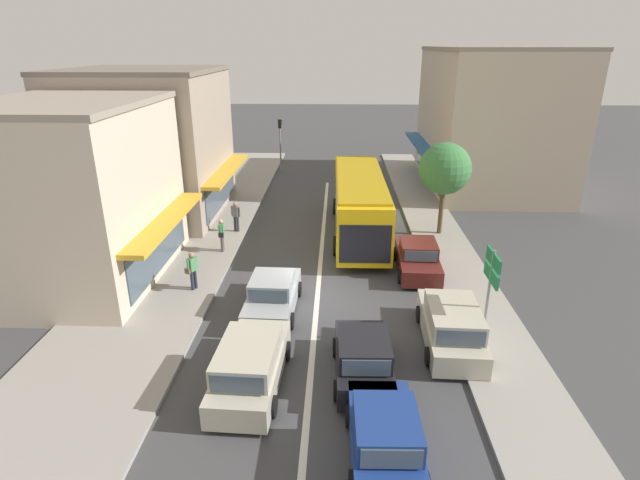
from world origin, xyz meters
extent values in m
plane|color=#3F3F42|center=(0.00, 0.00, 0.00)|extent=(140.00, 140.00, 0.00)
cube|color=silver|center=(0.00, 4.00, 0.00)|extent=(0.20, 28.00, 0.01)
cube|color=gray|center=(-6.80, 6.00, 0.07)|extent=(5.20, 44.00, 0.14)
cube|color=gray|center=(6.20, 6.00, 0.06)|extent=(2.80, 44.00, 0.12)
cube|color=beige|center=(-10.20, 1.44, 3.68)|extent=(6.56, 8.52, 7.37)
cube|color=gold|center=(-6.47, 1.44, 2.70)|extent=(1.10, 7.84, 0.20)
cube|color=#425160|center=(-6.89, 1.44, 1.40)|extent=(0.06, 6.82, 1.80)
cube|color=gray|center=(-10.20, 1.44, 7.49)|extent=(6.72, 8.52, 0.24)
cube|color=gray|center=(-10.20, 10.50, 4.08)|extent=(7.88, 9.00, 8.16)
cube|color=gold|center=(-5.81, 10.50, 2.70)|extent=(1.10, 8.28, 0.20)
cube|color=#425160|center=(-6.23, 10.50, 1.40)|extent=(0.06, 7.20, 1.80)
cube|color=#6E6358|center=(-10.20, 10.50, 8.28)|extent=(8.04, 9.00, 0.24)
cube|color=#B2A38E|center=(11.50, 18.06, 4.61)|extent=(8.25, 13.09, 9.23)
cube|color=#23568E|center=(6.93, 18.06, 2.70)|extent=(1.10, 12.04, 0.20)
cube|color=#425160|center=(7.35, 18.06, 1.40)|extent=(0.06, 10.47, 1.80)
cube|color=gray|center=(11.50, 18.06, 9.35)|extent=(8.41, 13.09, 0.24)
cube|color=yellow|center=(1.93, 7.37, 1.76)|extent=(2.63, 10.83, 2.70)
cube|color=#425160|center=(1.93, 7.37, 2.16)|extent=(2.67, 10.40, 0.90)
cube|color=black|center=(2.00, 1.94, 1.56)|extent=(2.25, 0.09, 1.76)
cube|color=#AF890F|center=(1.93, 7.37, 3.17)|extent=(2.50, 9.96, 0.12)
cylinder|color=black|center=(0.64, 10.71, 0.48)|extent=(0.27, 0.96, 0.96)
cylinder|color=black|center=(3.14, 10.74, 0.48)|extent=(0.27, 0.96, 0.96)
cylinder|color=black|center=(0.72, 4.39, 0.48)|extent=(0.27, 0.96, 0.96)
cylinder|color=black|center=(3.22, 4.42, 0.48)|extent=(0.27, 0.96, 0.96)
cube|color=black|center=(1.61, -5.18, 0.52)|extent=(1.72, 3.73, 0.76)
cube|color=black|center=(1.62, -5.48, 1.22)|extent=(1.56, 1.93, 0.64)
cube|color=#425160|center=(1.60, -4.52, 1.22)|extent=(1.40, 0.09, 0.54)
cube|color=#425160|center=(1.64, -6.45, 1.22)|extent=(1.37, 0.09, 0.51)
cylinder|color=black|center=(0.77, -4.09, 0.31)|extent=(0.19, 0.62, 0.62)
cylinder|color=black|center=(2.41, -4.06, 0.31)|extent=(0.19, 0.62, 0.62)
cylinder|color=black|center=(0.81, -6.31, 0.31)|extent=(0.19, 0.62, 0.62)
cylinder|color=black|center=(2.45, -6.28, 0.31)|extent=(0.19, 0.62, 0.62)
cube|color=navy|center=(2.00, -8.45, 0.52)|extent=(1.72, 3.73, 0.76)
cube|color=navy|center=(2.00, -8.75, 1.22)|extent=(1.56, 1.93, 0.64)
cube|color=#425160|center=(1.98, -7.78, 1.22)|extent=(1.40, 0.09, 0.54)
cube|color=#425160|center=(2.02, -9.72, 1.22)|extent=(1.37, 0.09, 0.51)
cylinder|color=black|center=(1.15, -7.35, 0.31)|extent=(0.19, 0.62, 0.62)
cylinder|color=black|center=(2.79, -7.32, 0.31)|extent=(0.19, 0.62, 0.62)
cube|color=#B7B29E|center=(-1.76, -5.67, 0.52)|extent=(1.96, 4.57, 0.76)
cube|color=#B7B29E|center=(-1.77, -6.02, 1.24)|extent=(1.75, 2.67, 0.68)
cube|color=#425160|center=(-1.71, -4.70, 1.24)|extent=(1.51, 0.13, 0.58)
cube|color=#425160|center=(-1.83, -7.34, 1.24)|extent=(1.48, 0.13, 0.54)
cylinder|color=black|center=(-2.57, -4.28, 0.31)|extent=(0.21, 0.63, 0.62)
cylinder|color=black|center=(-0.82, -4.36, 0.31)|extent=(0.21, 0.63, 0.62)
cylinder|color=black|center=(-2.69, -6.98, 0.31)|extent=(0.21, 0.63, 0.62)
cylinder|color=black|center=(-0.94, -7.06, 0.31)|extent=(0.21, 0.63, 0.62)
cube|color=#9EA3A8|center=(-1.67, -1.19, 0.51)|extent=(1.87, 4.26, 0.72)
cube|color=#9EA3A8|center=(-1.67, -1.29, 1.17)|extent=(1.62, 1.85, 0.60)
cube|color=#425160|center=(-1.64, -0.37, 1.17)|extent=(1.44, 0.11, 0.51)
cube|color=#425160|center=(-1.70, -2.21, 1.17)|extent=(1.41, 0.11, 0.48)
cylinder|color=black|center=(-2.48, 0.10, 0.31)|extent=(0.20, 0.63, 0.62)
cylinder|color=black|center=(-0.76, 0.04, 0.31)|extent=(0.20, 0.63, 0.62)
cylinder|color=black|center=(-2.57, -2.42, 0.31)|extent=(0.20, 0.63, 0.62)
cylinder|color=black|center=(-0.85, -2.48, 0.31)|extent=(0.20, 0.63, 0.62)
cube|color=#B7B29E|center=(4.68, -3.20, 0.52)|extent=(1.93, 4.56, 0.76)
cube|color=#B7B29E|center=(4.67, -3.55, 1.24)|extent=(1.74, 2.66, 0.68)
cube|color=#425160|center=(4.72, -2.23, 1.24)|extent=(1.51, 0.12, 0.58)
cube|color=#425160|center=(4.62, -4.87, 1.24)|extent=(1.48, 0.12, 0.54)
cylinder|color=black|center=(3.85, -1.82, 0.31)|extent=(0.20, 0.63, 0.62)
cylinder|color=black|center=(5.61, -1.88, 0.31)|extent=(0.20, 0.63, 0.62)
cylinder|color=black|center=(3.75, -4.51, 0.31)|extent=(0.20, 0.63, 0.62)
cylinder|color=black|center=(5.51, -4.58, 0.31)|extent=(0.20, 0.63, 0.62)
cube|color=#561E19|center=(4.41, 2.64, 0.51)|extent=(1.86, 4.25, 0.72)
cube|color=#561E19|center=(4.41, 2.54, 1.17)|extent=(1.62, 1.85, 0.60)
cube|color=#425160|center=(4.44, 3.46, 1.17)|extent=(1.44, 0.11, 0.51)
cube|color=#425160|center=(4.38, 1.62, 1.17)|extent=(1.41, 0.11, 0.48)
cylinder|color=black|center=(3.59, 3.93, 0.31)|extent=(0.20, 0.63, 0.62)
cylinder|color=black|center=(5.31, 3.87, 0.31)|extent=(0.20, 0.63, 0.62)
cylinder|color=black|center=(3.51, 1.41, 0.31)|extent=(0.20, 0.63, 0.62)
cylinder|color=black|center=(5.23, 1.35, 0.31)|extent=(0.20, 0.63, 0.62)
cylinder|color=gray|center=(-3.81, 21.15, 2.10)|extent=(0.12, 0.12, 4.20)
cube|color=black|center=(-3.81, 21.15, 3.85)|extent=(0.24, 0.24, 0.68)
sphere|color=black|center=(-3.67, 21.15, 4.08)|extent=(0.13, 0.13, 0.13)
sphere|color=black|center=(-3.67, 21.15, 3.86)|extent=(0.13, 0.13, 0.13)
sphere|color=green|center=(-3.67, 21.15, 3.64)|extent=(0.13, 0.13, 0.13)
cylinder|color=gray|center=(5.72, -3.49, 1.80)|extent=(0.10, 0.10, 3.60)
cube|color=#19753D|center=(5.72, -3.51, 3.30)|extent=(0.08, 1.40, 0.44)
cube|color=white|center=(5.77, -3.51, 3.30)|extent=(0.01, 1.10, 0.10)
cube|color=#19753D|center=(5.72, -3.51, 2.75)|extent=(0.08, 1.40, 0.44)
cube|color=white|center=(5.77, -3.51, 2.75)|extent=(0.01, 1.10, 0.10)
cylinder|color=brown|center=(6.28, 7.34, 1.36)|extent=(0.24, 0.24, 2.71)
cylinder|color=brown|center=(6.28, 7.78, 3.05)|extent=(0.10, 0.94, 0.76)
cylinder|color=brown|center=(6.70, 7.34, 3.31)|extent=(0.92, 0.10, 1.25)
cylinder|color=brown|center=(6.28, 6.91, 3.02)|extent=(0.10, 0.92, 0.70)
cylinder|color=brown|center=(5.80, 7.34, 3.30)|extent=(1.04, 0.10, 1.23)
sphere|color=#38753D|center=(6.28, 7.34, 3.65)|extent=(2.69, 2.69, 2.69)
cylinder|color=#4C4742|center=(-4.85, 4.46, 0.56)|extent=(0.14, 0.14, 0.84)
cylinder|color=#4C4742|center=(-4.84, 4.28, 0.56)|extent=(0.14, 0.14, 0.84)
cube|color=#478951|center=(-4.84, 4.37, 1.26)|extent=(0.24, 0.37, 0.56)
sphere|color=tan|center=(-4.84, 4.37, 1.66)|extent=(0.22, 0.22, 0.22)
cylinder|color=#478951|center=(-4.86, 4.61, 1.26)|extent=(0.09, 0.09, 0.54)
cylinder|color=#478951|center=(-4.83, 4.13, 1.26)|extent=(0.09, 0.09, 0.54)
cube|color=black|center=(-4.81, 4.06, 1.08)|extent=(0.25, 0.11, 0.22)
cylinder|color=#333338|center=(-4.61, 7.11, 0.56)|extent=(0.14, 0.14, 0.84)
cylinder|color=#333338|center=(-4.77, 7.18, 0.56)|extent=(0.14, 0.14, 0.84)
cube|color=slate|center=(-4.69, 7.15, 1.26)|extent=(0.42, 0.34, 0.56)
sphere|color=#9E7051|center=(-4.69, 7.15, 1.66)|extent=(0.22, 0.22, 0.22)
cylinder|color=slate|center=(-4.47, 7.06, 1.26)|extent=(0.09, 0.09, 0.54)
cylinder|color=slate|center=(-4.91, 7.23, 1.26)|extent=(0.09, 0.09, 0.54)
cylinder|color=#232838|center=(-5.08, 0.32, 0.56)|extent=(0.14, 0.14, 0.84)
cylinder|color=#232838|center=(-5.17, 0.16, 0.56)|extent=(0.14, 0.14, 0.84)
cube|color=#478951|center=(-5.13, 0.24, 1.26)|extent=(0.36, 0.42, 0.56)
sphere|color=#9E7051|center=(-5.13, 0.24, 1.66)|extent=(0.22, 0.22, 0.22)
cylinder|color=#478951|center=(-5.01, 0.46, 1.26)|extent=(0.09, 0.09, 0.54)
cylinder|color=#478951|center=(-5.24, 0.03, 1.26)|extent=(0.09, 0.09, 0.54)
cube|color=brown|center=(-5.26, -0.04, 1.08)|extent=(0.26, 0.20, 0.22)
camera|label=1|loc=(0.77, -18.11, 9.63)|focal=28.00mm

